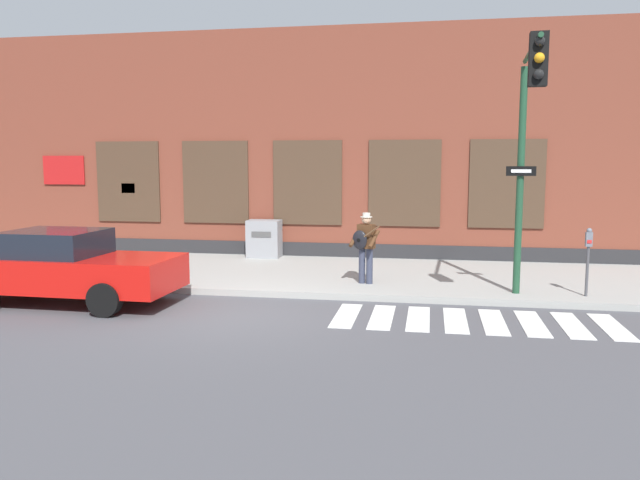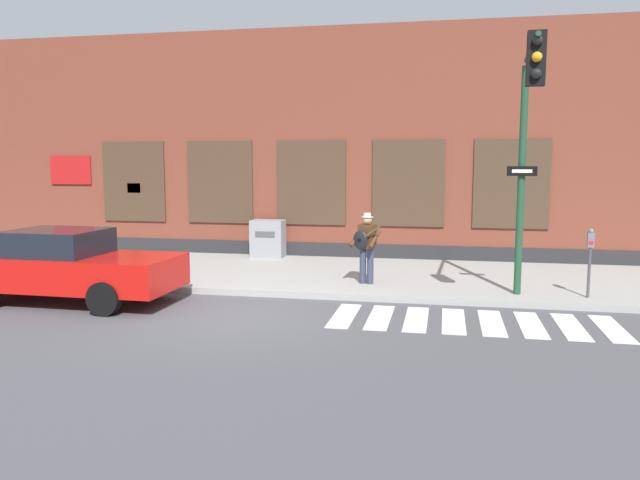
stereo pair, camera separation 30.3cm
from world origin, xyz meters
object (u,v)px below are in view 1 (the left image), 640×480
at_px(red_car, 65,267).
at_px(utility_box, 264,239).
at_px(traffic_light, 527,129).
at_px(parking_meter, 588,251).
at_px(busker, 365,244).

bearing_deg(red_car, utility_box, 66.35).
xyz_separation_m(traffic_light, utility_box, (-6.59, 5.11, -2.87)).
distance_m(red_car, parking_meter, 10.86).
bearing_deg(traffic_light, busker, 153.87).
relative_size(busker, traffic_light, 0.33).
height_order(busker, utility_box, busker).
relative_size(red_car, traffic_light, 0.94).
height_order(red_car, traffic_light, traffic_light).
height_order(traffic_light, utility_box, traffic_light).
distance_m(busker, utility_box, 4.86).
xyz_separation_m(red_car, traffic_light, (9.22, 0.91, 2.79)).
bearing_deg(utility_box, parking_meter, -26.86).
bearing_deg(busker, utility_box, 133.57).
bearing_deg(parking_meter, busker, 173.20).
xyz_separation_m(busker, utility_box, (-3.34, 3.51, -0.38)).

